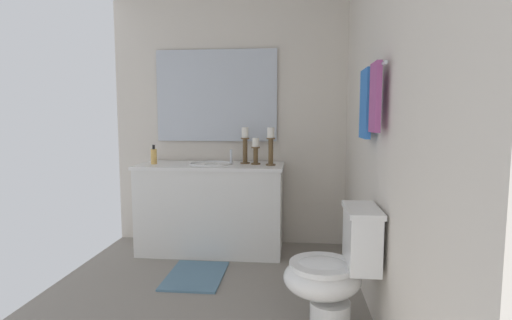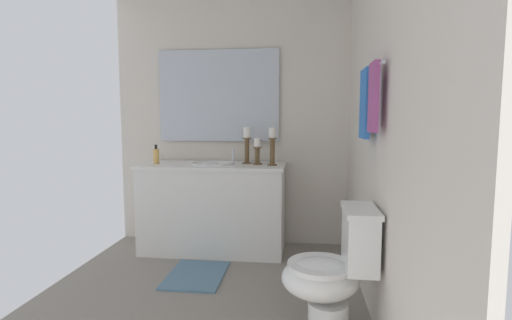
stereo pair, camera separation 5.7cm
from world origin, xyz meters
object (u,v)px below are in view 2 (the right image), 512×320
at_px(vanity_cabinet, 213,207).
at_px(soap_bottle, 156,156).
at_px(candle_holder_short, 257,151).
at_px(sink_basin, 213,168).
at_px(towel_bar, 373,69).
at_px(towel_center, 374,97).
at_px(bath_mat, 196,275).
at_px(mirror, 219,96).
at_px(towel_near_vanity, 365,104).
at_px(candle_holder_mid, 247,144).
at_px(candle_holder_tall, 272,145).
at_px(toilet, 332,272).

distance_m(vanity_cabinet, soap_bottle, 0.72).
bearing_deg(candle_holder_short, sink_basin, -85.83).
bearing_deg(vanity_cabinet, towel_bar, 46.50).
bearing_deg(candle_holder_short, towel_center, 30.62).
relative_size(sink_basin, bath_mat, 0.67).
bearing_deg(vanity_cabinet, mirror, 179.99).
relative_size(vanity_cabinet, towel_near_vanity, 3.14).
xyz_separation_m(vanity_cabinet, candle_holder_mid, (-0.08, 0.31, 0.60)).
xyz_separation_m(sink_basin, candle_holder_tall, (0.03, 0.56, 0.22)).
relative_size(vanity_cabinet, towel_center, 3.54).
height_order(soap_bottle, bath_mat, soap_bottle).
bearing_deg(soap_bottle, candle_holder_mid, 97.84).
bearing_deg(bath_mat, towel_bar, 66.13).
height_order(mirror, towel_center, mirror).
bearing_deg(towel_bar, candle_holder_mid, -143.49).
bearing_deg(towel_near_vanity, towel_center, 0.00).
height_order(candle_holder_tall, towel_center, towel_center).
height_order(mirror, candle_holder_mid, mirror).
height_order(sink_basin, bath_mat, sink_basin).
bearing_deg(soap_bottle, towel_bar, 57.40).
height_order(sink_basin, toilet, sink_basin).
xyz_separation_m(mirror, towel_bar, (1.45, 1.23, 0.07)).
bearing_deg(candle_holder_tall, towel_center, 27.00).
xyz_separation_m(vanity_cabinet, sink_basin, (0.00, 0.00, 0.37)).
bearing_deg(bath_mat, mirror, 180.00).
distance_m(vanity_cabinet, towel_near_vanity, 1.84).
distance_m(mirror, towel_center, 2.01).
height_order(towel_near_vanity, bath_mat, towel_near_vanity).
xyz_separation_m(mirror, soap_bottle, (0.32, -0.53, -0.57)).
bearing_deg(bath_mat, candle_holder_tall, 136.58).
height_order(sink_basin, mirror, mirror).
distance_m(sink_basin, soap_bottle, 0.55).
bearing_deg(candle_holder_short, vanity_cabinet, -85.84).
height_order(soap_bottle, toilet, soap_bottle).
bearing_deg(bath_mat, sink_basin, 179.91).
bearing_deg(towel_bar, towel_center, -6.82).
relative_size(towel_center, bath_mat, 0.64).
relative_size(candle_holder_short, towel_near_vanity, 0.56).
xyz_separation_m(mirror, candle_holder_tall, (0.31, 0.56, -0.46)).
bearing_deg(mirror, vanity_cabinet, -0.01).
bearing_deg(soap_bottle, mirror, 121.03).
bearing_deg(towel_bar, sink_basin, -133.52).
bearing_deg(mirror, towel_center, 37.20).
height_order(mirror, soap_bottle, mirror).
distance_m(toilet, towel_bar, 1.21).
relative_size(toilet, towel_center, 1.95).
relative_size(vanity_cabinet, soap_bottle, 7.55).
relative_size(vanity_cabinet, candle_holder_tall, 3.96).
bearing_deg(candle_holder_mid, towel_near_vanity, 39.54).
xyz_separation_m(candle_holder_short, bath_mat, (0.66, -0.42, -0.95)).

